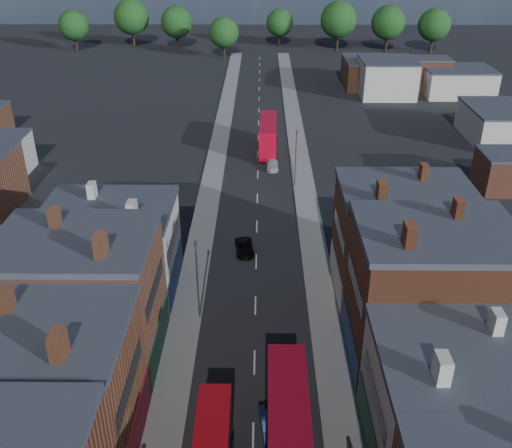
{
  "coord_description": "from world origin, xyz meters",
  "views": [
    {
      "loc": [
        0.49,
        -12.68,
        32.73
      ],
      "look_at": [
        0.0,
        37.79,
        5.81
      ],
      "focal_mm": 40.0,
      "sensor_mm": 36.0,
      "label": 1
    }
  ],
  "objects_px": {
    "bus_2": "(268,135)",
    "car_3": "(272,165)",
    "bus_1": "(288,432)",
    "car_1": "(270,425)",
    "car_2": "(245,248)"
  },
  "relations": [
    {
      "from": "bus_2",
      "to": "car_1",
      "type": "distance_m",
      "value": 56.95
    },
    {
      "from": "bus_1",
      "to": "car_3",
      "type": "xyz_separation_m",
      "value": [
        -0.19,
        52.21,
        -2.2
      ]
    },
    {
      "from": "car_1",
      "to": "car_3",
      "type": "relative_size",
      "value": 0.85
    },
    {
      "from": "bus_2",
      "to": "car_2",
      "type": "relative_size",
      "value": 2.72
    },
    {
      "from": "car_1",
      "to": "car_2",
      "type": "relative_size",
      "value": 0.83
    },
    {
      "from": "bus_1",
      "to": "car_2",
      "type": "relative_size",
      "value": 2.82
    },
    {
      "from": "car_3",
      "to": "bus_1",
      "type": "bearing_deg",
      "value": -89.89
    },
    {
      "from": "bus_2",
      "to": "car_3",
      "type": "height_order",
      "value": "bus_2"
    },
    {
      "from": "car_2",
      "to": "car_3",
      "type": "distance_m",
      "value": 24.6
    },
    {
      "from": "car_2",
      "to": "bus_2",
      "type": "bearing_deg",
      "value": 78.71
    },
    {
      "from": "bus_2",
      "to": "car_2",
      "type": "distance_m",
      "value": 31.89
    },
    {
      "from": "car_1",
      "to": "car_2",
      "type": "distance_m",
      "value": 25.35
    },
    {
      "from": "bus_1",
      "to": "bus_2",
      "type": "xyz_separation_m",
      "value": [
        -0.77,
        59.55,
        -0.11
      ]
    },
    {
      "from": "bus_2",
      "to": "car_3",
      "type": "xyz_separation_m",
      "value": [
        0.58,
        -7.33,
        -2.08
      ]
    },
    {
      "from": "car_1",
      "to": "car_3",
      "type": "distance_m",
      "value": 49.59
    }
  ]
}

